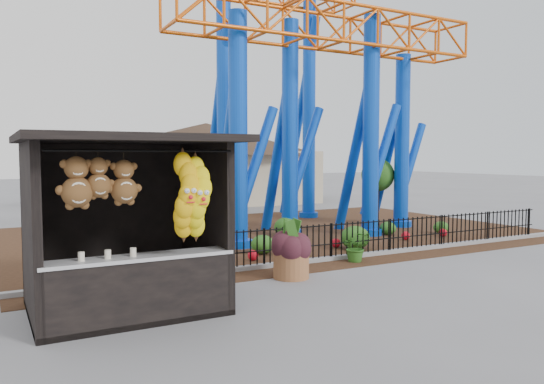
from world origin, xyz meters
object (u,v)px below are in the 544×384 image
terracotta_planter (291,265)px  potted_plant (356,247)px  prize_booth (128,227)px  roller_coaster (302,54)px

terracotta_planter → potted_plant: (2.41, 0.75, 0.09)m
prize_booth → terracotta_planter: size_ratio=4.31×
roller_coaster → prize_booth: bearing=-138.0°
prize_booth → terracotta_planter: bearing=13.3°
potted_plant → roller_coaster: bearing=88.2°
prize_booth → roller_coaster: bearing=42.0°
prize_booth → terracotta_planter: 4.15m
roller_coaster → terracotta_planter: size_ratio=13.54×
prize_booth → roller_coaster: roller_coaster is taller
roller_coaster → potted_plant: bearing=-108.1°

